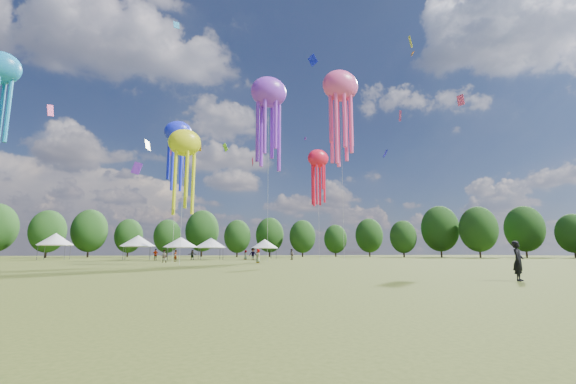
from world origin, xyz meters
name	(u,v)px	position (x,y,z in m)	size (l,w,h in m)	color
ground	(317,285)	(0.00, 0.00, 0.00)	(300.00, 300.00, 0.00)	#384416
observer_main	(518,261)	(8.89, -1.00, 0.85)	(0.62, 0.41, 1.69)	black
spectator_near	(164,256)	(-5.50, 35.43, 0.76)	(0.74, 0.58, 1.52)	gray
spectators_far	(232,255)	(4.61, 46.38, 0.86)	(22.17, 22.22, 1.91)	gray
festival_tents	(162,242)	(-5.82, 54.77, 3.02)	(40.23, 12.76, 4.42)	#47474C
show_kites	(265,112)	(7.39, 37.36, 21.22)	(51.20, 19.61, 31.65)	#1C27FC
small_kites	(209,65)	(-0.30, 42.05, 29.61)	(71.01, 54.47, 44.63)	#1C27FC
treeline	(174,224)	(-3.87, 62.51, 6.54)	(201.57, 95.24, 13.43)	#38281C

